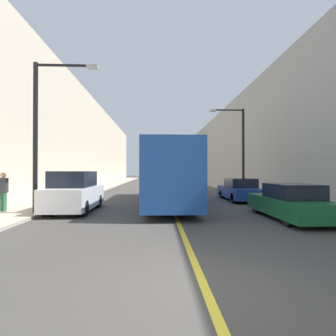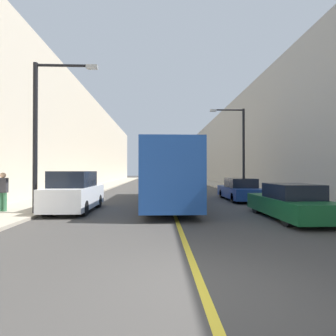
# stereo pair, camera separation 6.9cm
# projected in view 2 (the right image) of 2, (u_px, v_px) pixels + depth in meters

# --- Properties ---
(ground_plane) EXTENTS (200.00, 200.00, 0.00)m
(ground_plane) POSITION_uv_depth(u_px,v_px,m) (203.00, 290.00, 4.34)
(ground_plane) COLOR #3F3D3A
(sidewalk_left) EXTENTS (3.19, 72.00, 0.13)m
(sidewalk_left) POSITION_uv_depth(u_px,v_px,m) (107.00, 185.00, 34.04)
(sidewalk_left) COLOR #A89E8C
(sidewalk_left) RESTS_ON ground
(sidewalk_right) EXTENTS (3.19, 72.00, 0.13)m
(sidewalk_right) POSITION_uv_depth(u_px,v_px,m) (220.00, 185.00, 34.60)
(sidewalk_right) COLOR #A89E8C
(sidewalk_right) RESTS_ON ground
(building_row_left) EXTENTS (4.00, 72.00, 11.37)m
(building_row_left) POSITION_uv_depth(u_px,v_px,m) (79.00, 142.00, 33.96)
(building_row_left) COLOR beige
(building_row_left) RESTS_ON ground
(building_row_right) EXTENTS (4.00, 72.00, 11.19)m
(building_row_right) POSITION_uv_depth(u_px,v_px,m) (247.00, 144.00, 34.79)
(building_row_right) COLOR gray
(building_row_right) RESTS_ON ground
(road_center_line) EXTENTS (0.16, 72.00, 0.01)m
(road_center_line) POSITION_uv_depth(u_px,v_px,m) (164.00, 186.00, 34.32)
(road_center_line) COLOR gold
(road_center_line) RESTS_ON ground
(bus) EXTENTS (2.55, 12.22, 3.33)m
(bus) POSITION_uv_depth(u_px,v_px,m) (167.00, 174.00, 15.83)
(bus) COLOR #1E4793
(bus) RESTS_ON ground
(parked_suv_left) EXTENTS (1.89, 4.42, 1.96)m
(parked_suv_left) POSITION_uv_depth(u_px,v_px,m) (75.00, 193.00, 12.70)
(parked_suv_left) COLOR silver
(parked_suv_left) RESTS_ON ground
(car_right_near) EXTENTS (1.85, 4.72, 1.45)m
(car_right_near) POSITION_uv_depth(u_px,v_px,m) (290.00, 203.00, 10.65)
(car_right_near) COLOR #145128
(car_right_near) RESTS_ON ground
(car_right_mid) EXTENTS (1.87, 4.80, 1.47)m
(car_right_mid) POSITION_uv_depth(u_px,v_px,m) (240.00, 190.00, 17.48)
(car_right_mid) COLOR navy
(car_right_mid) RESTS_ON ground
(street_lamp_left) EXTENTS (2.82, 0.24, 6.62)m
(street_lamp_left) POSITION_uv_depth(u_px,v_px,m) (42.00, 125.00, 11.52)
(street_lamp_left) COLOR black
(street_lamp_left) RESTS_ON sidewalk_left
(street_lamp_right) EXTENTS (2.82, 0.24, 6.85)m
(street_lamp_right) POSITION_uv_depth(u_px,v_px,m) (240.00, 144.00, 21.09)
(street_lamp_right) COLOR black
(street_lamp_right) RESTS_ON sidewalk_right
(pedestrian) EXTENTS (0.39, 0.25, 1.77)m
(pedestrian) POSITION_uv_depth(u_px,v_px,m) (3.00, 191.00, 11.93)
(pedestrian) COLOR #336B47
(pedestrian) RESTS_ON sidewalk_left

